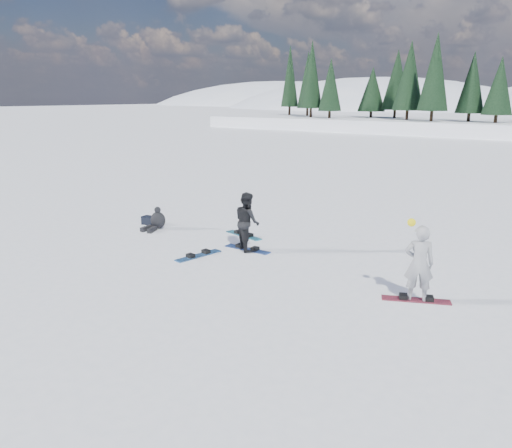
{
  "coord_description": "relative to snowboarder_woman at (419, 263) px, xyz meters",
  "views": [
    {
      "loc": [
        4.97,
        -9.36,
        4.46
      ],
      "look_at": [
        -2.68,
        1.21,
        1.1
      ],
      "focal_mm": 35.0,
      "sensor_mm": 36.0,
      "label": 1
    }
  ],
  "objects": [
    {
      "name": "snowboard_man",
      "position": [
        -5.37,
        0.84,
        -0.87
      ],
      "size": [
        1.5,
        0.3,
        0.03
      ],
      "primitive_type": "cube",
      "rotation": [
        0.0,
        0.0,
        0.02
      ],
      "color": "navy",
      "rests_on": "ground"
    },
    {
      "name": "gear_bag",
      "position": [
        -10.03,
        1.19,
        -0.74
      ],
      "size": [
        0.48,
        0.35,
        0.3
      ],
      "primitive_type": "cube",
      "rotation": [
        0.0,
        0.0,
        0.12
      ],
      "color": "black",
      "rests_on": "ground"
    },
    {
      "name": "snowboard_loose_a",
      "position": [
        -6.13,
        -0.48,
        -0.87
      ],
      "size": [
        0.52,
        1.53,
        0.03
      ],
      "primitive_type": "cube",
      "rotation": [
        0.0,
        0.0,
        1.41
      ],
      "color": "#1A4F90",
      "rests_on": "ground"
    },
    {
      "name": "snowboarder_man",
      "position": [
        -5.37,
        0.84,
        -0.02
      ],
      "size": [
        1.07,
        1.01,
        1.74
      ],
      "primitive_type": "imported",
      "rotation": [
        0.0,
        0.0,
        2.57
      ],
      "color": "black",
      "rests_on": "ground"
    },
    {
      "name": "ground",
      "position": [
        -1.77,
        -1.18,
        -0.89
      ],
      "size": [
        420.0,
        420.0,
        0.0
      ],
      "primitive_type": "plane",
      "color": "white",
      "rests_on": "ground"
    },
    {
      "name": "seated_rider",
      "position": [
        -9.33,
        0.94,
        -0.59
      ],
      "size": [
        0.65,
        0.97,
        0.77
      ],
      "rotation": [
        0.0,
        0.0,
        0.26
      ],
      "color": "black",
      "rests_on": "ground"
    },
    {
      "name": "snowboard_loose_c",
      "position": [
        -6.38,
        1.99,
        -0.87
      ],
      "size": [
        1.53,
        0.58,
        0.03
      ],
      "primitive_type": "cube",
      "rotation": [
        0.0,
        0.0,
        -0.21
      ],
      "color": "teal",
      "rests_on": "ground"
    },
    {
      "name": "snowboarder_woman",
      "position": [
        0.0,
        0.0,
        0.0
      ],
      "size": [
        0.75,
        0.63,
        1.9
      ],
      "rotation": [
        0.0,
        0.0,
        3.53
      ],
      "color": "#AFAFB4",
      "rests_on": "ground"
    },
    {
      "name": "snowboard_woman",
      "position": [
        0.0,
        0.0,
        -0.87
      ],
      "size": [
        1.48,
        0.88,
        0.03
      ],
      "primitive_type": "cube",
      "rotation": [
        0.0,
        0.0,
        0.43
      ],
      "color": "#9F2236",
      "rests_on": "ground"
    }
  ]
}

